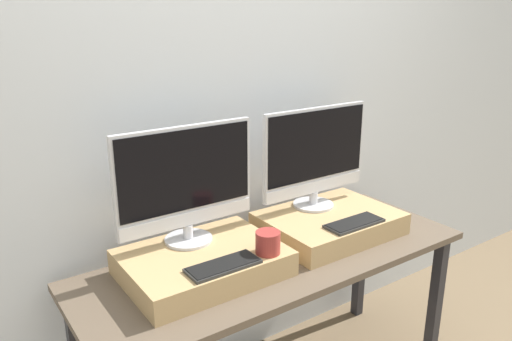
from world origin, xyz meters
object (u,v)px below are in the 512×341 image
object	(u,v)px
monitor_right	(315,155)
keyboard_right	(354,223)
keyboard_left	(223,266)
mug	(268,242)
monitor_left	(186,182)

from	to	relation	value
monitor_right	keyboard_right	size ratio (longest dim) A/B	2.13
keyboard_left	keyboard_right	world-z (taller)	same
mug	keyboard_right	size ratio (longest dim) A/B	0.35
monitor_right	keyboard_right	xyz separation A→B (m)	(-0.00, -0.27, -0.24)
keyboard_left	keyboard_right	distance (m)	0.66
monitor_left	keyboard_left	distance (m)	0.36
mug	keyboard_right	distance (m)	0.47
keyboard_left	keyboard_right	bearing A→B (deg)	0.00
keyboard_left	mug	world-z (taller)	mug
mug	monitor_left	bearing A→B (deg)	126.64
monitor_left	mug	xyz separation A→B (m)	(0.20, -0.27, -0.21)
keyboard_right	monitor_right	bearing A→B (deg)	90.00
keyboard_left	mug	size ratio (longest dim) A/B	2.85
monitor_left	keyboard_right	size ratio (longest dim) A/B	2.13
keyboard_left	monitor_right	distance (m)	0.76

